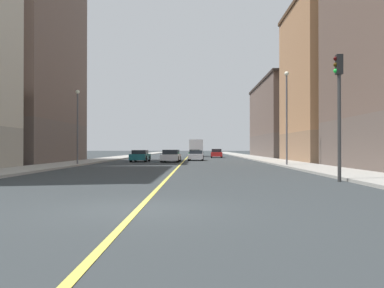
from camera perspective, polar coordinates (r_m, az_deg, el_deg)
ground_plane at (r=10.59m, az=-7.34°, el=-8.84°), size 400.00×400.00×0.00m
sidewalk_left at (r=60.03m, az=8.88°, el=-1.90°), size 3.58×168.00×0.15m
sidewalk_right at (r=60.51m, az=-10.40°, el=-1.89°), size 3.58×168.00×0.15m
lane_center_stripe at (r=59.42m, az=-0.80°, el=-1.99°), size 0.16×154.00×0.01m
building_left_mid at (r=48.76m, az=20.30°, el=7.87°), size 12.01×14.47×17.22m
building_left_far at (r=71.01m, az=13.87°, el=3.23°), size 12.01×25.33×12.29m
building_right_midblock at (r=47.65m, az=-23.72°, el=12.07°), size 12.01×16.90×23.74m
traffic_light_left_near at (r=20.09m, az=19.39°, el=5.81°), size 0.40×0.32×5.75m
street_lamp_left_near at (r=35.42m, az=12.78°, el=4.73°), size 0.36×0.36×7.69m
street_lamp_right_near at (r=37.76m, az=-15.34°, el=3.40°), size 0.36×0.36×6.43m
car_silver at (r=50.37m, az=0.55°, el=-1.57°), size 1.89×4.58×1.22m
car_green at (r=63.64m, az=0.39°, el=-1.35°), size 1.89×4.28×1.25m
car_teal at (r=46.16m, az=-7.07°, el=-1.63°), size 1.92×4.24×1.28m
car_white at (r=44.87m, az=-2.88°, el=-1.64°), size 2.04×4.62×1.32m
car_red at (r=65.05m, az=3.35°, el=-1.28°), size 1.88×4.65×1.35m
box_truck at (r=74.33m, az=0.56°, el=-0.49°), size 2.47×6.75×2.96m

